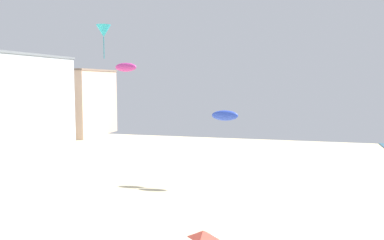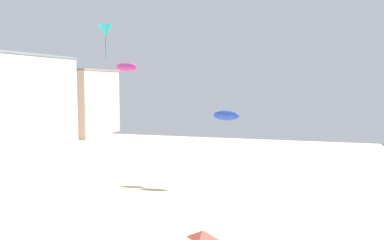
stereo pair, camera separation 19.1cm
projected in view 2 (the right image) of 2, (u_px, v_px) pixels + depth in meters
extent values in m
cube|color=beige|center=(74.00, 103.00, 72.17)|extent=(11.48, 12.38, 11.01)
cube|color=#89715E|center=(73.00, 70.00, 71.63)|extent=(11.71, 12.63, 0.30)
pyramid|color=#D14C3D|center=(202.00, 234.00, 18.69)|extent=(1.10, 1.10, 0.35)
cone|color=#2DB7CC|center=(105.00, 31.00, 42.64)|extent=(1.53, 1.53, 1.25)
cylinder|color=teal|center=(106.00, 48.00, 42.80)|extent=(0.08, 0.08, 2.22)
ellipsoid|color=#DB3D9E|center=(127.00, 67.00, 28.01)|extent=(1.54, 0.43, 0.60)
ellipsoid|color=blue|center=(226.00, 116.00, 36.74)|extent=(2.38, 0.66, 0.93)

